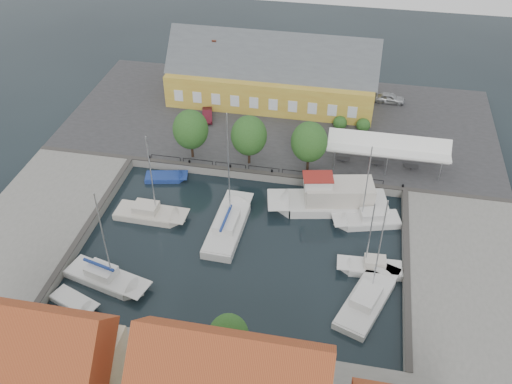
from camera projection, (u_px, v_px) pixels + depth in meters
ground at (245, 238)px, 59.18m from camera, size 140.00×140.00×0.00m
north_quay at (280, 122)px, 76.66m from camera, size 56.00×26.00×1.00m
west_quay at (39, 220)px, 60.64m from camera, size 12.00×24.00×1.00m
east_quay at (467, 278)px, 54.02m from camera, size 12.00×24.00×1.00m
quay_edge_fittings at (254, 202)px, 62.20m from camera, size 56.00×24.72×0.40m
warehouse at (268, 76)px, 78.78m from camera, size 28.56×14.00×9.55m
tent_canopy at (388, 147)px, 66.02m from camera, size 14.00×4.00×2.83m
quay_trees at (249, 136)px, 65.76m from camera, size 18.20×4.20×6.30m
car_silver at (390, 98)px, 79.32m from camera, size 4.32×1.85×1.45m
car_red at (207, 115)px, 75.87m from camera, size 2.20×3.87×1.21m
center_sailboat at (228, 227)px, 60.01m from camera, size 3.45×10.60×14.13m
trawler at (332, 200)px, 62.59m from camera, size 13.70×6.44×5.00m
east_boat_a at (368, 221)px, 60.89m from camera, size 7.58×4.28×10.47m
east_boat_b at (371, 269)px, 55.35m from camera, size 6.48×2.44×8.98m
east_boat_c at (367, 301)px, 52.17m from camera, size 6.07×9.81×11.97m
west_boat_b at (150, 215)px, 61.75m from camera, size 8.12×2.93×10.99m
west_boat_d at (106, 279)px, 54.28m from camera, size 8.96×4.69×11.58m
launch_sw at (74, 303)px, 52.19m from camera, size 5.10×3.38×0.98m
launch_nw at (166, 178)px, 67.30m from camera, size 5.25×2.98×0.88m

